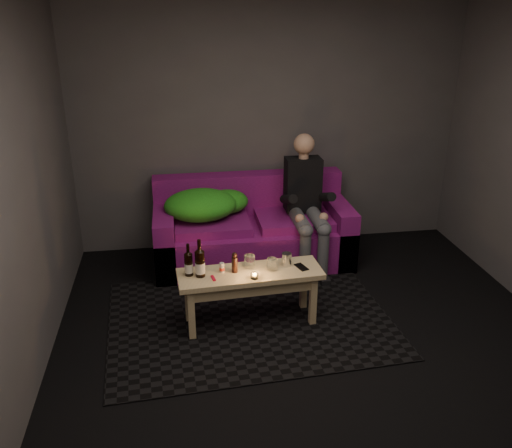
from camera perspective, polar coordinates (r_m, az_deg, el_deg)
The scene contains 17 objects.
floor at distance 4.16m, azimuth 6.87°, elevation -14.42°, with size 4.50×4.50×0.00m, color black.
room at distance 3.87m, azimuth 6.17°, elevation 9.82°, with size 4.50×4.50×4.50m.
rug at distance 4.63m, azimuth -0.69°, elevation -9.90°, with size 2.32×1.68×0.01m, color black.
sofa at distance 5.50m, azimuth -0.43°, elevation -0.83°, with size 1.94×0.87×0.84m.
green_blanket at distance 5.33m, azimuth -5.42°, elevation 2.05°, with size 0.85×0.58×0.29m.
person at distance 5.32m, azimuth 5.29°, elevation 2.49°, with size 0.35×0.81×1.30m.
coffee_table at distance 4.39m, azimuth -0.62°, elevation -6.01°, with size 1.18×0.44×0.47m.
beer_bottle_a at distance 4.28m, azimuth -7.10°, elevation -4.18°, with size 0.07×0.07×0.27m.
beer_bottle_b at distance 4.25m, azimuth -5.92°, elevation -4.10°, with size 0.08×0.08×0.31m.
salt_shaker at distance 4.33m, azimuth -3.61°, elevation -4.59°, with size 0.04×0.04×0.08m, color silver.
pepper_mill at distance 4.32m, azimuth -2.26°, elevation -4.30°, with size 0.05×0.05×0.13m, color black.
tumbler_back at distance 4.40m, azimuth -0.68°, elevation -3.95°, with size 0.09×0.09×0.10m, color white.
tealight at distance 4.24m, azimuth -0.16°, elevation -5.47°, with size 0.06×0.06×0.05m.
tumbler_front at distance 4.36m, azimuth 1.67°, elevation -4.25°, with size 0.08×0.08×0.10m, color white.
steel_cup at distance 4.43m, azimuth 3.24°, elevation -3.74°, with size 0.08×0.08×0.11m, color #B7B9BF.
smartphone at distance 4.43m, azimuth 4.79°, elevation -4.53°, with size 0.07×0.13×0.01m, color black.
red_lighter at distance 4.25m, azimuth -4.53°, elevation -5.71°, with size 0.02×0.08×0.01m, color red.
Camera 1 is at (-0.98, -3.18, 2.49)m, focal length 38.00 mm.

